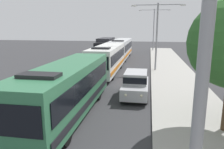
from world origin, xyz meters
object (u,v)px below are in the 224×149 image
(bus_middle, at_px, (121,48))
(box_truck_oncoming, at_px, (105,46))
(white_suv, at_px, (136,83))
(streetlamp_far, at_px, (154,25))
(bus_lead, at_px, (68,88))
(streetlamp_mid, at_px, (157,29))
(bus_second_in_line, at_px, (107,58))

(bus_middle, distance_m, box_truck_oncoming, 4.53)
(white_suv, height_order, streetlamp_far, streetlamp_far)
(bus_middle, height_order, box_truck_oncoming, bus_middle)
(bus_lead, height_order, bus_middle, same)
(bus_lead, distance_m, box_truck_oncoming, 27.27)
(bus_lead, bearing_deg, bus_middle, 90.00)
(white_suv, height_order, streetlamp_mid, streetlamp_mid)
(bus_second_in_line, bearing_deg, white_suv, -65.26)
(streetlamp_mid, bearing_deg, bus_lead, -110.76)
(bus_lead, xyz_separation_m, streetlamp_far, (5.40, 36.70, 3.79))
(bus_middle, xyz_separation_m, box_truck_oncoming, (-3.30, 3.10, 0.02))
(bus_lead, height_order, white_suv, bus_lead)
(streetlamp_far, bearing_deg, bus_lead, -98.37)
(streetlamp_far, bearing_deg, white_suv, -92.99)
(bus_second_in_line, height_order, streetlamp_far, streetlamp_far)
(white_suv, xyz_separation_m, box_truck_oncoming, (-7.00, 22.87, 0.68))
(bus_lead, xyz_separation_m, white_suv, (3.70, 4.19, -0.66))
(white_suv, bearing_deg, bus_second_in_line, 114.74)
(box_truck_oncoming, height_order, streetlamp_mid, streetlamp_mid)
(streetlamp_far, bearing_deg, bus_second_in_line, -102.43)
(bus_second_in_line, xyz_separation_m, streetlamp_mid, (5.40, 2.02, 3.18))
(box_truck_oncoming, distance_m, streetlamp_far, 13.52)
(bus_lead, relative_size, white_suv, 2.37)
(bus_lead, xyz_separation_m, bus_middle, (0.00, 23.96, 0.00))
(bus_lead, height_order, streetlamp_far, streetlamp_far)
(bus_lead, distance_m, streetlamp_mid, 15.56)
(bus_lead, height_order, box_truck_oncoming, bus_lead)
(bus_lead, xyz_separation_m, streetlamp_mid, (5.40, 14.24, 3.18))
(bus_middle, bearing_deg, box_truck_oncoming, 136.79)
(bus_lead, bearing_deg, streetlamp_far, 81.63)
(box_truck_oncoming, bearing_deg, bus_middle, -43.21)
(bus_lead, height_order, bus_second_in_line, same)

